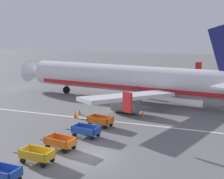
{
  "coord_description": "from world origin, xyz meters",
  "views": [
    {
      "loc": [
        10.43,
        -22.05,
        10.11
      ],
      "look_at": [
        -3.37,
        13.75,
        2.8
      ],
      "focal_mm": 51.58,
      "sensor_mm": 36.0,
      "label": 1
    }
  ],
  "objects_px": {
    "airplane": "(134,79)",
    "baggage_cart_far_end": "(100,121)",
    "baggage_cart_second_in_row": "(37,155)",
    "traffic_cone_mid_apron": "(79,112)",
    "traffic_cone_near_plane": "(143,114)",
    "baggage_cart_third_in_row": "(60,142)",
    "baggage_cart_nearest": "(1,174)",
    "traffic_cone_by_carts": "(75,115)",
    "baggage_cart_fourth_in_row": "(86,131)"
  },
  "relations": [
    {
      "from": "airplane",
      "to": "baggage_cart_far_end",
      "type": "bearing_deg",
      "value": -88.36
    },
    {
      "from": "baggage_cart_second_in_row",
      "to": "traffic_cone_mid_apron",
      "type": "height_order",
      "value": "baggage_cart_second_in_row"
    },
    {
      "from": "traffic_cone_near_plane",
      "to": "airplane",
      "type": "bearing_deg",
      "value": 114.71
    },
    {
      "from": "baggage_cart_second_in_row",
      "to": "traffic_cone_near_plane",
      "type": "xyz_separation_m",
      "value": [
        3.91,
        15.74,
        -0.32
      ]
    },
    {
      "from": "baggage_cart_second_in_row",
      "to": "baggage_cart_third_in_row",
      "type": "height_order",
      "value": "same"
    },
    {
      "from": "baggage_cart_far_end",
      "to": "baggage_cart_nearest",
      "type": "bearing_deg",
      "value": -95.22
    },
    {
      "from": "baggage_cart_far_end",
      "to": "traffic_cone_near_plane",
      "type": "bearing_deg",
      "value": 60.79
    },
    {
      "from": "baggage_cart_far_end",
      "to": "traffic_cone_by_carts",
      "type": "bearing_deg",
      "value": 153.24
    },
    {
      "from": "baggage_cart_nearest",
      "to": "traffic_cone_mid_apron",
      "type": "height_order",
      "value": "baggage_cart_nearest"
    },
    {
      "from": "airplane",
      "to": "traffic_cone_near_plane",
      "type": "xyz_separation_m",
      "value": [
        3.44,
        -7.47,
        -2.77
      ]
    },
    {
      "from": "baggage_cart_nearest",
      "to": "baggage_cart_far_end",
      "type": "height_order",
      "value": "same"
    },
    {
      "from": "traffic_cone_near_plane",
      "to": "traffic_cone_mid_apron",
      "type": "distance_m",
      "value": 7.55
    },
    {
      "from": "baggage_cart_fourth_in_row",
      "to": "traffic_cone_mid_apron",
      "type": "relative_size",
      "value": 5.63
    },
    {
      "from": "baggage_cart_fourth_in_row",
      "to": "traffic_cone_near_plane",
      "type": "xyz_separation_m",
      "value": [
        3.01,
        9.01,
        -0.32
      ]
    },
    {
      "from": "baggage_cart_nearest",
      "to": "traffic_cone_mid_apron",
      "type": "xyz_separation_m",
      "value": [
        -2.97,
        17.35,
        -0.28
      ]
    },
    {
      "from": "baggage_cart_nearest",
      "to": "traffic_cone_by_carts",
      "type": "bearing_deg",
      "value": 99.82
    },
    {
      "from": "baggage_cart_second_in_row",
      "to": "baggage_cart_third_in_row",
      "type": "xyz_separation_m",
      "value": [
        0.23,
        3.09,
        0.0
      ]
    },
    {
      "from": "baggage_cart_second_in_row",
      "to": "baggage_cart_fourth_in_row",
      "type": "xyz_separation_m",
      "value": [
        0.9,
        6.72,
        0.0
      ]
    },
    {
      "from": "airplane",
      "to": "baggage_cart_third_in_row",
      "type": "distance_m",
      "value": 20.27
    },
    {
      "from": "baggage_cart_second_in_row",
      "to": "baggage_cart_fourth_in_row",
      "type": "height_order",
      "value": "same"
    },
    {
      "from": "airplane",
      "to": "traffic_cone_mid_apron",
      "type": "bearing_deg",
      "value": -112.31
    },
    {
      "from": "airplane",
      "to": "baggage_cart_fourth_in_row",
      "type": "distance_m",
      "value": 16.67
    },
    {
      "from": "airplane",
      "to": "baggage_cart_second_in_row",
      "type": "distance_m",
      "value": 23.34
    },
    {
      "from": "baggage_cart_third_in_row",
      "to": "traffic_cone_by_carts",
      "type": "xyz_separation_m",
      "value": [
        -3.39,
        9.18,
        -0.26
      ]
    },
    {
      "from": "baggage_cart_nearest",
      "to": "traffic_cone_near_plane",
      "type": "xyz_separation_m",
      "value": [
        4.33,
        19.29,
        -0.32
      ]
    },
    {
      "from": "baggage_cart_nearest",
      "to": "baggage_cart_fourth_in_row",
      "type": "bearing_deg",
      "value": 82.69
    },
    {
      "from": "traffic_cone_by_carts",
      "to": "traffic_cone_near_plane",
      "type": "bearing_deg",
      "value": 26.13
    },
    {
      "from": "baggage_cart_second_in_row",
      "to": "traffic_cone_by_carts",
      "type": "relative_size",
      "value": 5.23
    },
    {
      "from": "baggage_cart_nearest",
      "to": "baggage_cart_third_in_row",
      "type": "height_order",
      "value": "same"
    },
    {
      "from": "baggage_cart_third_in_row",
      "to": "traffic_cone_mid_apron",
      "type": "bearing_deg",
      "value": 108.68
    },
    {
      "from": "baggage_cart_second_in_row",
      "to": "baggage_cart_third_in_row",
      "type": "relative_size",
      "value": 0.99
    },
    {
      "from": "airplane",
      "to": "baggage_cart_fourth_in_row",
      "type": "bearing_deg",
      "value": -88.51
    },
    {
      "from": "traffic_cone_near_plane",
      "to": "traffic_cone_mid_apron",
      "type": "height_order",
      "value": "traffic_cone_mid_apron"
    },
    {
      "from": "airplane",
      "to": "traffic_cone_by_carts",
      "type": "distance_m",
      "value": 11.84
    },
    {
      "from": "baggage_cart_far_end",
      "to": "traffic_cone_by_carts",
      "type": "relative_size",
      "value": 5.28
    },
    {
      "from": "baggage_cart_third_in_row",
      "to": "baggage_cart_far_end",
      "type": "bearing_deg",
      "value": 85.12
    },
    {
      "from": "baggage_cart_far_end",
      "to": "traffic_cone_near_plane",
      "type": "relative_size",
      "value": 6.46
    },
    {
      "from": "baggage_cart_second_in_row",
      "to": "traffic_cone_by_carts",
      "type": "bearing_deg",
      "value": 104.41
    },
    {
      "from": "traffic_cone_near_plane",
      "to": "traffic_cone_by_carts",
      "type": "relative_size",
      "value": 0.82
    },
    {
      "from": "baggage_cart_second_in_row",
      "to": "baggage_cart_third_in_row",
      "type": "bearing_deg",
      "value": 85.68
    },
    {
      "from": "baggage_cart_third_in_row",
      "to": "baggage_cart_fourth_in_row",
      "type": "height_order",
      "value": "same"
    },
    {
      "from": "baggage_cart_nearest",
      "to": "baggage_cart_fourth_in_row",
      "type": "xyz_separation_m",
      "value": [
        1.32,
        10.28,
        0.0
      ]
    },
    {
      "from": "baggage_cart_third_in_row",
      "to": "traffic_cone_by_carts",
      "type": "relative_size",
      "value": 5.28
    },
    {
      "from": "baggage_cart_second_in_row",
      "to": "baggage_cart_far_end",
      "type": "bearing_deg",
      "value": 85.29
    },
    {
      "from": "airplane",
      "to": "baggage_cart_third_in_row",
      "type": "relative_size",
      "value": 10.39
    },
    {
      "from": "airplane",
      "to": "baggage_cart_nearest",
      "type": "xyz_separation_m",
      "value": [
        -0.89,
        -26.76,
        -2.45
      ]
    },
    {
      "from": "traffic_cone_mid_apron",
      "to": "baggage_cart_nearest",
      "type": "bearing_deg",
      "value": -80.29
    },
    {
      "from": "traffic_cone_mid_apron",
      "to": "traffic_cone_by_carts",
      "type": "xyz_separation_m",
      "value": [
        0.23,
        -1.53,
        0.02
      ]
    },
    {
      "from": "baggage_cart_third_in_row",
      "to": "baggage_cart_fourth_in_row",
      "type": "bearing_deg",
      "value": 79.57
    },
    {
      "from": "airplane",
      "to": "traffic_cone_near_plane",
      "type": "height_order",
      "value": "airplane"
    }
  ]
}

